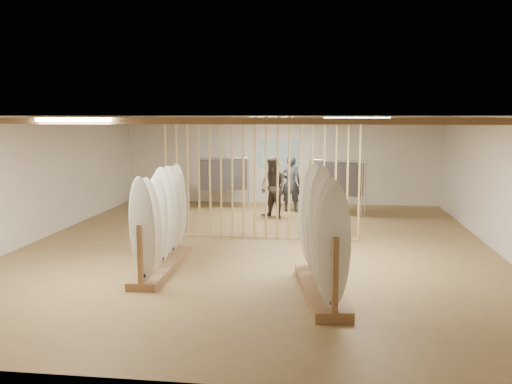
# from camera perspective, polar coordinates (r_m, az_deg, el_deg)

# --- Properties ---
(floor) EXTENTS (12.00, 12.00, 0.00)m
(floor) POSITION_cam_1_polar(r_m,az_deg,el_deg) (11.68, 0.00, -5.84)
(floor) COLOR olive
(floor) RESTS_ON ground
(ceiling) EXTENTS (12.00, 12.00, 0.00)m
(ceiling) POSITION_cam_1_polar(r_m,az_deg,el_deg) (11.34, 0.00, 8.03)
(ceiling) COLOR #9C9A93
(ceiling) RESTS_ON ground
(wall_back) EXTENTS (12.00, 0.00, 12.00)m
(wall_back) POSITION_cam_1_polar(r_m,az_deg,el_deg) (17.37, 2.51, 3.40)
(wall_back) COLOR beige
(wall_back) RESTS_ON ground
(wall_front) EXTENTS (12.00, 0.00, 12.00)m
(wall_front) POSITION_cam_1_polar(r_m,az_deg,el_deg) (5.62, -7.81, -6.47)
(wall_front) COLOR beige
(wall_front) RESTS_ON ground
(wall_left) EXTENTS (0.00, 12.00, 12.00)m
(wall_left) POSITION_cam_1_polar(r_m,az_deg,el_deg) (13.04, -22.36, 1.26)
(wall_left) COLOR beige
(wall_left) RESTS_ON ground
(wall_right) EXTENTS (0.00, 12.00, 12.00)m
(wall_right) POSITION_cam_1_polar(r_m,az_deg,el_deg) (11.89, 24.66, 0.53)
(wall_right) COLOR beige
(wall_right) RESTS_ON ground
(ceiling_slats) EXTENTS (9.50, 6.12, 0.10)m
(ceiling_slats) POSITION_cam_1_polar(r_m,az_deg,el_deg) (11.34, 0.00, 7.62)
(ceiling_slats) COLOR olive
(ceiling_slats) RESTS_ON ground
(light_panels) EXTENTS (1.20, 0.35, 0.06)m
(light_panels) POSITION_cam_1_polar(r_m,az_deg,el_deg) (11.34, 0.00, 7.73)
(light_panels) COLOR white
(light_panels) RESTS_ON ground
(bamboo_partition) EXTENTS (4.45, 0.05, 2.78)m
(bamboo_partition) POSITION_cam_1_polar(r_m,az_deg,el_deg) (12.22, 0.47, 1.45)
(bamboo_partition) COLOR tan
(bamboo_partition) RESTS_ON ground
(poster) EXTENTS (1.40, 0.03, 0.90)m
(poster) POSITION_cam_1_polar(r_m,az_deg,el_deg) (17.33, 2.51, 4.05)
(poster) COLOR teal
(poster) RESTS_ON ground
(rack_left) EXTENTS (0.57, 2.63, 1.83)m
(rack_left) POSITION_cam_1_polar(r_m,az_deg,el_deg) (10.03, -9.91, -4.60)
(rack_left) COLOR olive
(rack_left) RESTS_ON floor
(rack_right) EXTENTS (0.95, 2.51, 1.98)m
(rack_right) POSITION_cam_1_polar(r_m,az_deg,el_deg) (8.57, 6.88, -6.37)
(rack_right) COLOR olive
(rack_right) RESTS_ON floor
(clothing_rack_a) EXTENTS (1.45, 0.70, 1.59)m
(clothing_rack_a) POSITION_cam_1_polar(r_m,az_deg,el_deg) (16.39, -3.48, 1.83)
(clothing_rack_a) COLOR silver
(clothing_rack_a) RESTS_ON floor
(clothing_rack_b) EXTENTS (1.45, 0.78, 1.61)m
(clothing_rack_b) POSITION_cam_1_polar(r_m,az_deg,el_deg) (15.38, 8.56, 1.41)
(clothing_rack_b) COLOR silver
(clothing_rack_b) RESTS_ON floor
(shopper_a) EXTENTS (0.75, 0.56, 1.88)m
(shopper_a) POSITION_cam_1_polar(r_m,az_deg,el_deg) (15.87, 3.68, 1.29)
(shopper_a) COLOR #292B31
(shopper_a) RESTS_ON floor
(shopper_b) EXTENTS (1.18, 1.14, 1.93)m
(shopper_b) POSITION_cam_1_polar(r_m,az_deg,el_deg) (14.80, 1.85, 0.91)
(shopper_b) COLOR #403631
(shopper_b) RESTS_ON floor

